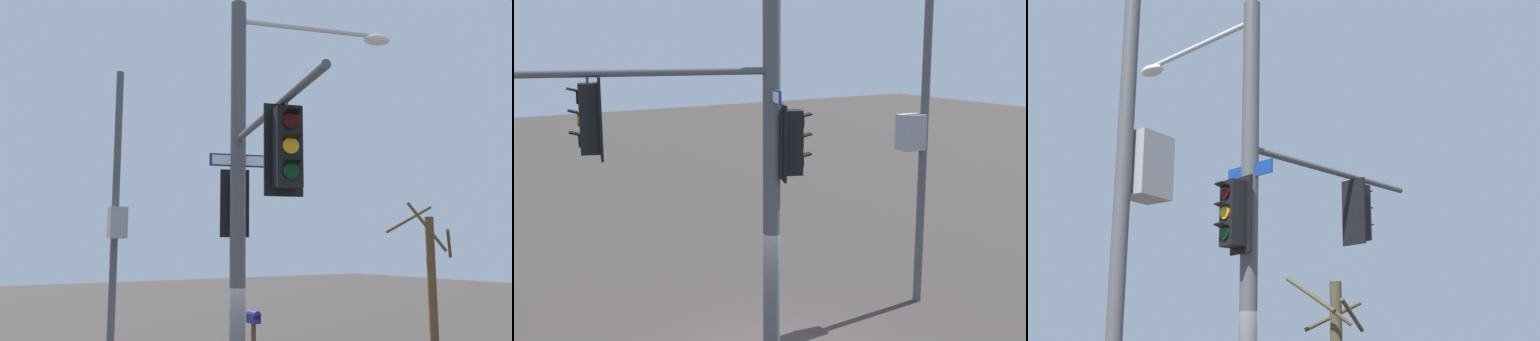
# 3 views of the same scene
# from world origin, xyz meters

# --- Properties ---
(main_signal_pole_assembly) EXTENTS (4.56, 4.89, 8.05)m
(main_signal_pole_assembly) POSITION_xyz_m (-0.21, 0.53, 4.40)
(main_signal_pole_assembly) COLOR #4C4F54
(main_signal_pole_assembly) RESTS_ON ground
(secondary_pole_assembly) EXTENTS (0.46, 0.71, 7.74)m
(secondary_pole_assembly) POSITION_xyz_m (0.77, -4.29, 3.85)
(secondary_pole_assembly) COLOR #4C4F54
(secondary_pole_assembly) RESTS_ON ground
(mailbox) EXTENTS (0.24, 0.44, 1.41)m
(mailbox) POSITION_xyz_m (-3.52, -4.74, 1.11)
(mailbox) COLOR #4C3823
(mailbox) RESTS_ON ground
(bare_tree_corner) EXTENTS (1.96, 2.01, 4.67)m
(bare_tree_corner) POSITION_xyz_m (-9.17, -3.00, 2.34)
(bare_tree_corner) COLOR brown
(bare_tree_corner) RESTS_ON ground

